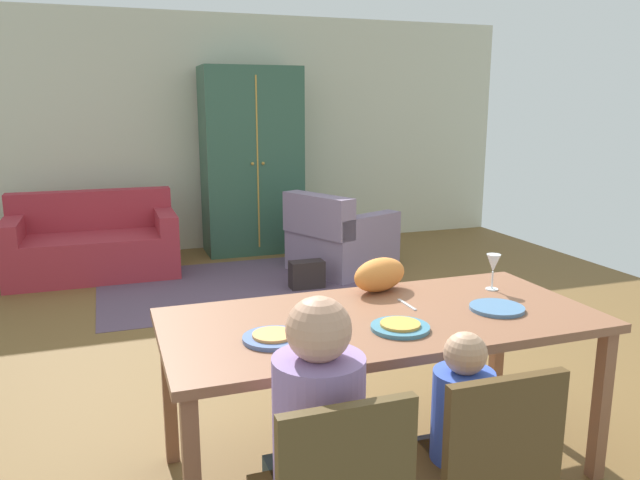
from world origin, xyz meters
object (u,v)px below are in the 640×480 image
(handbag, at_px, (307,275))
(person_man, at_px, (315,465))
(plate_near_man, at_px, (273,338))
(person_child, at_px, (455,458))
(plate_near_woman, at_px, (497,308))
(dining_table, at_px, (382,330))
(armchair, at_px, (339,241))
(armoire, at_px, (252,161))
(plate_near_child, at_px, (400,328))
(dining_chair_child, at_px, (482,469))
(couch, at_px, (93,245))
(wine_glass, at_px, (493,265))
(cat, at_px, (380,275))

(handbag, bearing_deg, person_man, -107.70)
(plate_near_man, bearing_deg, person_man, -90.01)
(person_man, relative_size, person_child, 1.20)
(plate_near_woman, xyz_separation_m, handbag, (0.06, 3.00, -0.64))
(dining_table, bearing_deg, armchair, 72.07)
(person_man, distance_m, armoire, 5.31)
(plate_near_child, height_order, dining_chair_child, dining_chair_child)
(plate_near_man, distance_m, plate_near_woman, 1.07)
(handbag, bearing_deg, plate_near_man, -110.50)
(plate_near_woman, height_order, armoire, armoire)
(couch, xyz_separation_m, handbag, (1.88, -1.16, -0.17))
(wine_glass, bearing_deg, person_child, -130.40)
(person_child, relative_size, armchair, 0.82)
(handbag, bearing_deg, wine_glass, -87.71)
(armoire, bearing_deg, armchair, -62.09)
(plate_near_child, bearing_deg, armoire, 84.27)
(couch, relative_size, armoire, 0.76)
(dining_table, xyz_separation_m, handbag, (0.59, 2.90, -0.56))
(handbag, bearing_deg, person_child, -99.49)
(wine_glass, distance_m, armchair, 3.27)
(plate_near_woman, bearing_deg, wine_glass, 59.39)
(person_man, distance_m, cat, 1.25)
(plate_near_child, xyz_separation_m, handbag, (0.59, 3.08, -0.64))
(dining_table, distance_m, person_child, 0.69)
(cat, bearing_deg, plate_near_woman, -69.77)
(plate_near_child, xyz_separation_m, dining_chair_child, (-0.00, -0.63, -0.28))
(plate_near_woman, bearing_deg, armoire, 90.76)
(person_man, bearing_deg, wine_glass, 33.47)
(plate_near_child, height_order, armchair, armchair)
(dining_table, distance_m, handbag, 3.01)
(person_child, height_order, handbag, person_child)
(plate_near_woman, height_order, person_man, person_man)
(plate_near_child, distance_m, person_man, 0.75)
(armoire, bearing_deg, plate_near_woman, -89.24)
(plate_near_woman, distance_m, wine_glass, 0.35)
(plate_near_man, xyz_separation_m, couch, (-0.75, 4.18, -0.46))
(cat, distance_m, armoire, 4.21)
(plate_near_woman, xyz_separation_m, armchair, (0.56, 3.48, -0.45))
(plate_near_man, height_order, dining_chair_child, dining_chair_child)
(cat, xyz_separation_m, armchair, (0.94, 3.03, -0.53))
(dining_table, relative_size, wine_glass, 10.48)
(dining_chair_child, bearing_deg, dining_table, 89.87)
(person_child, relative_size, couch, 0.58)
(person_man, height_order, couch, person_man)
(person_child, distance_m, handbag, 3.61)
(person_man, bearing_deg, handbag, 72.30)
(plate_near_woman, relative_size, cat, 0.78)
(cat, relative_size, handbag, 1.00)
(plate_near_child, bearing_deg, cat, 74.30)
(person_man, height_order, cat, person_man)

